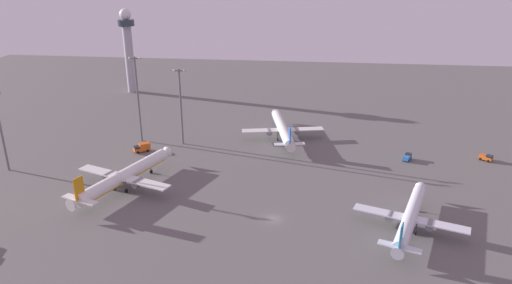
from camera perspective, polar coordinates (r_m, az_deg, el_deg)
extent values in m
plane|color=#605E5B|center=(125.01, 2.02, -9.29)|extent=(416.00, 416.00, 0.00)
cylinder|color=#A8A8B2|center=(249.08, -15.07, 9.62)|extent=(4.40, 4.40, 33.36)
cylinder|color=#2D3847|center=(246.33, -15.47, 13.76)|extent=(8.00, 8.00, 3.00)
sphere|color=silver|center=(245.90, -15.57, 14.68)|extent=(5.60, 5.60, 5.60)
cylinder|color=silver|center=(125.11, 18.21, -8.53)|extent=(13.44, 30.84, 3.32)
cone|color=silver|center=(140.05, 19.26, -5.37)|extent=(3.67, 3.02, 3.16)
cone|color=silver|center=(110.56, 16.84, -12.56)|extent=(3.63, 3.29, 2.99)
cube|color=silver|center=(124.43, 18.14, -8.78)|extent=(27.59, 12.46, 0.31)
cube|color=silver|center=(111.87, 17.00, -12.05)|extent=(9.78, 5.13, 0.31)
cube|color=#1984B2|center=(110.70, 17.17, -10.82)|extent=(1.16, 2.73, 5.68)
cylinder|color=slate|center=(125.21, 15.92, -8.64)|extent=(2.85, 3.60, 1.92)
cylinder|color=slate|center=(124.43, 20.31, -9.40)|extent=(2.85, 3.60, 1.92)
cube|color=#1984B2|center=(125.55, 18.16, -8.89)|extent=(12.31, 28.35, 0.31)
cylinder|color=#333338|center=(134.72, 18.79, -7.14)|extent=(0.24, 0.24, 3.10)
cylinder|color=black|center=(135.43, 18.71, -7.72)|extent=(0.65, 1.02, 0.96)
cylinder|color=#333338|center=(124.14, 17.09, -9.46)|extent=(0.24, 0.24, 3.10)
cylinder|color=black|center=(124.91, 17.01, -10.08)|extent=(0.65, 1.02, 0.96)
cylinder|color=#333338|center=(123.82, 18.86, -9.77)|extent=(0.24, 0.24, 3.10)
cylinder|color=black|center=(124.60, 18.77, -10.38)|extent=(0.65, 1.02, 0.96)
cylinder|color=silver|center=(144.39, -15.55, -3.89)|extent=(16.01, 35.10, 3.80)
cone|color=silver|center=(157.66, -10.94, -1.33)|extent=(4.22, 3.50, 3.61)
cone|color=silver|center=(132.48, -21.14, -6.95)|extent=(4.18, 3.81, 3.42)
cube|color=silver|center=(143.82, -15.81, -4.11)|extent=(31.41, 14.81, 0.35)
cube|color=silver|center=(133.48, -20.56, -6.55)|extent=(11.15, 6.05, 0.35)
cube|color=orange|center=(132.34, -20.63, -5.33)|extent=(1.39, 3.11, 6.50)
cylinder|color=slate|center=(147.67, -17.37, -3.91)|extent=(3.31, 4.14, 2.20)
cylinder|color=slate|center=(140.68, -14.11, -4.84)|extent=(3.31, 4.14, 2.20)
cube|color=orange|center=(144.83, -15.51, -4.27)|extent=(14.66, 32.27, 0.36)
cylinder|color=#333338|center=(152.90, -12.64, -2.91)|extent=(0.28, 0.28, 3.55)
cylinder|color=black|center=(153.61, -12.58, -3.52)|extent=(0.76, 1.17, 1.10)
cylinder|color=#333338|center=(144.92, -16.79, -4.71)|extent=(0.28, 0.28, 3.55)
cylinder|color=black|center=(145.68, -16.72, -5.34)|extent=(0.76, 1.17, 1.10)
cylinder|color=#333338|center=(142.12, -15.49, -5.10)|extent=(0.28, 0.28, 3.55)
cylinder|color=black|center=(142.89, -15.42, -5.74)|extent=(0.76, 1.17, 1.10)
cylinder|color=silver|center=(178.33, 3.23, 1.65)|extent=(10.86, 34.58, 3.65)
cone|color=silver|center=(195.64, 2.44, 3.44)|extent=(3.88, 2.99, 3.47)
cone|color=silver|center=(161.10, 4.20, -0.55)|extent=(3.78, 3.32, 3.29)
cube|color=silver|center=(177.50, 3.28, 1.49)|extent=(30.87, 10.23, 0.34)
cube|color=silver|center=(162.70, 4.10, -0.25)|extent=(10.82, 4.48, 0.34)
cube|color=#19479E|center=(161.93, 4.11, 0.75)|extent=(0.93, 3.07, 6.25)
cylinder|color=slate|center=(177.03, 1.58, 1.23)|extent=(2.80, 3.83, 2.11)
cylinder|color=slate|center=(178.57, 4.95, 1.34)|extent=(2.80, 3.83, 2.11)
cube|color=#19479E|center=(178.66, 3.23, 1.35)|extent=(9.92, 31.80, 0.35)
cylinder|color=#333338|center=(189.23, 2.73, 2.27)|extent=(0.27, 0.27, 3.41)
cylinder|color=black|center=(189.79, 2.72, 1.79)|extent=(0.60, 1.11, 1.06)
cylinder|color=#333338|center=(176.38, 2.66, 0.85)|extent=(0.27, 0.27, 3.41)
cylinder|color=black|center=(176.97, 2.65, 0.33)|extent=(0.60, 1.11, 1.06)
cylinder|color=#333338|center=(176.99, 4.01, 0.89)|extent=(0.27, 0.27, 3.41)
cylinder|color=black|center=(177.59, 4.00, 0.38)|extent=(0.60, 1.11, 1.06)
cube|color=#3372BF|center=(168.16, 17.94, -1.70)|extent=(2.73, 2.77, 1.10)
cube|color=#1E232D|center=(167.83, 17.97, -1.41)|extent=(2.47, 2.48, 0.70)
cube|color=#3372BF|center=(166.40, 17.76, -1.86)|extent=(2.79, 3.01, 1.40)
cylinder|color=black|center=(168.82, 17.67, -1.78)|extent=(0.67, 0.94, 0.90)
cylinder|color=black|center=(168.44, 18.22, -1.90)|extent=(0.67, 0.94, 0.90)
cylinder|color=black|center=(166.41, 17.41, -2.08)|extent=(0.67, 0.94, 0.90)
cylinder|color=black|center=(166.02, 17.97, -2.20)|extent=(0.67, 0.94, 0.90)
cube|color=#D85919|center=(176.73, 26.38, -1.82)|extent=(2.89, 2.88, 1.10)
cube|color=#1E232D|center=(176.41, 26.43, -1.55)|extent=(2.60, 2.59, 0.70)
cube|color=#D85919|center=(177.22, 25.83, -1.61)|extent=(3.07, 3.01, 1.40)
cylinder|color=black|center=(177.59, 26.54, -1.94)|extent=(0.89, 0.80, 0.90)
cylinder|color=black|center=(176.08, 26.34, -2.09)|extent=(0.89, 0.80, 0.90)
cylinder|color=black|center=(178.37, 25.74, -1.70)|extent=(0.89, 0.80, 0.90)
cylinder|color=black|center=(176.87, 25.54, -1.86)|extent=(0.89, 0.80, 0.90)
cube|color=#D85919|center=(170.87, -14.11, -0.90)|extent=(3.63, 3.55, 1.20)
cube|color=#1E232D|center=(170.53, -14.14, -0.61)|extent=(3.25, 3.20, 0.70)
cube|color=#D85919|center=(171.17, -13.34, -0.54)|extent=(4.27, 3.96, 2.60)
cylinder|color=black|center=(170.06, -14.13, -1.23)|extent=(0.91, 0.76, 0.90)
cylinder|color=black|center=(171.96, -14.31, -1.00)|extent=(0.91, 0.76, 0.90)
cylinder|color=black|center=(170.84, -12.99, -1.02)|extent=(0.91, 0.76, 0.90)
cylinder|color=black|center=(172.74, -13.19, -0.79)|extent=(0.91, 0.76, 0.90)
cylinder|color=slate|center=(176.92, -14.07, 4.94)|extent=(0.70, 0.70, 31.76)
cube|color=slate|center=(173.46, -14.52, 9.79)|extent=(4.80, 0.40, 0.40)
sphere|color=#F9EAB2|center=(174.11, -15.08, 9.78)|extent=(0.90, 0.90, 0.90)
sphere|color=#F9EAB2|center=(172.82, -13.95, 9.80)|extent=(0.90, 0.90, 0.90)
cylinder|color=slate|center=(171.60, -9.07, 4.16)|extent=(0.70, 0.70, 27.98)
cube|color=slate|center=(168.25, -9.33, 8.52)|extent=(4.80, 0.40, 0.40)
sphere|color=#F9EAB2|center=(168.75, -9.93, 8.53)|extent=(0.90, 0.90, 0.90)
sphere|color=#F9EAB2|center=(167.77, -8.74, 8.52)|extent=(0.90, 0.90, 0.90)
cylinder|color=slate|center=(167.71, -28.47, 1.11)|extent=(0.70, 0.70, 26.36)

